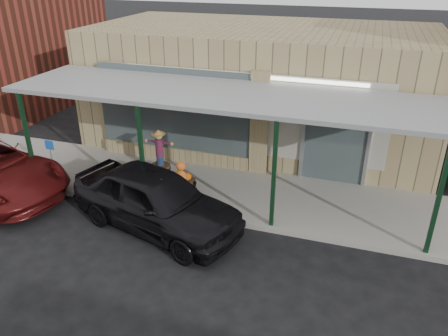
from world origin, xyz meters
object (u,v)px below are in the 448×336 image
(barrel_scarecrow, at_px, (160,161))
(parked_sedan, at_px, (156,199))
(barrel_pumpkin, at_px, (187,184))
(handicap_sign, at_px, (51,156))

(barrel_scarecrow, height_order, parked_sedan, barrel_scarecrow)
(barrel_scarecrow, xyz_separation_m, parked_sedan, (1.03, -2.39, 0.13))
(barrel_scarecrow, relative_size, barrel_pumpkin, 2.21)
(handicap_sign, bearing_deg, barrel_scarecrow, 25.56)
(handicap_sign, bearing_deg, parked_sedan, -14.32)
(barrel_scarecrow, bearing_deg, parked_sedan, -47.86)
(handicap_sign, bearing_deg, barrel_pumpkin, 10.26)
(barrel_pumpkin, bearing_deg, parked_sedan, -93.71)
(barrel_scarecrow, distance_m, barrel_pumpkin, 1.35)
(barrel_scarecrow, height_order, handicap_sign, barrel_scarecrow)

